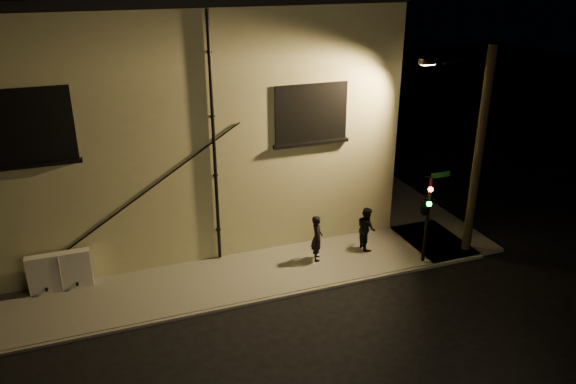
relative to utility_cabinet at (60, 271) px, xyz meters
name	(u,v)px	position (x,y,z in m)	size (l,w,h in m)	color
ground	(298,294)	(6.97, -2.70, -0.74)	(90.00, 90.00, 0.00)	black
sidewalk	(287,228)	(8.20, 1.69, -0.68)	(21.00, 16.00, 0.12)	#66665C
building	(151,102)	(3.97, 6.29, 3.66)	(16.20, 12.23, 8.80)	#C7C58F
utility_cabinet	(60,271)	(0.00, 0.00, 0.00)	(1.90, 0.32, 1.25)	silver
pedestrian_a	(317,238)	(8.32, -1.04, 0.20)	(0.60, 0.40, 1.65)	black
pedestrian_b	(366,228)	(10.29, -0.89, 0.17)	(0.77, 0.60, 1.59)	black
traffic_signal	(426,205)	(11.55, -2.51, 1.54)	(1.19, 1.89, 3.23)	black
streetlamp_pole	(476,149)	(13.61, -2.11, 3.14)	(2.03, 1.39, 7.34)	black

